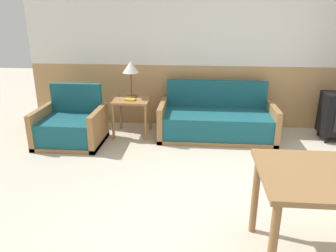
{
  "coord_description": "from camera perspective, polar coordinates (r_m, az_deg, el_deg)",
  "views": [
    {
      "loc": [
        -0.78,
        -2.78,
        1.87
      ],
      "look_at": [
        -1.12,
        1.01,
        0.52
      ],
      "focal_mm": 35.0,
      "sensor_mm": 36.0,
      "label": 1
    }
  ],
  "objects": [
    {
      "name": "table_lamp",
      "position": [
        5.11,
        -6.51,
        9.87
      ],
      "size": [
        0.25,
        0.25,
        0.56
      ],
      "color": "#4C3823",
      "rests_on": "side_table"
    },
    {
      "name": "couch",
      "position": [
        5.12,
        8.4,
        0.77
      ],
      "size": [
        1.75,
        0.84,
        0.82
      ],
      "color": "#9E7042",
      "rests_on": "ground_plane"
    },
    {
      "name": "ground_plane",
      "position": [
        3.44,
        17.99,
        -14.49
      ],
      "size": [
        16.0,
        16.0,
        0.0
      ],
      "primitive_type": "plane",
      "color": "beige"
    },
    {
      "name": "side_table",
      "position": [
        5.13,
        -6.3,
        3.71
      ],
      "size": [
        0.56,
        0.56,
        0.58
      ],
      "color": "#9E7042",
      "rests_on": "ground_plane"
    },
    {
      "name": "book_stack",
      "position": [
        5.01,
        -6.62,
        4.61
      ],
      "size": [
        0.18,
        0.14,
        0.03
      ],
      "color": "gold",
      "rests_on": "side_table"
    },
    {
      "name": "armchair",
      "position": [
        5.03,
        -16.52,
        -0.17
      ],
      "size": [
        0.93,
        0.79,
        0.83
      ],
      "rotation": [
        0.0,
        0.0,
        0.23
      ],
      "color": "#9E7042",
      "rests_on": "ground_plane"
    },
    {
      "name": "wall_back",
      "position": [
        5.49,
        13.69,
        13.51
      ],
      "size": [
        7.2,
        0.06,
        2.7
      ],
      "color": "tan",
      "rests_on": "ground_plane"
    }
  ]
}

